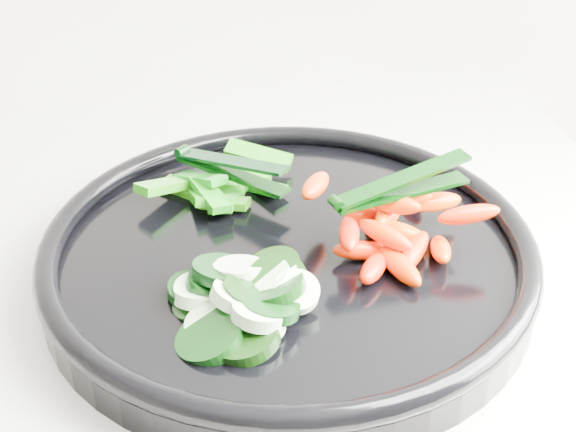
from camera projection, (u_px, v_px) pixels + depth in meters
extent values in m
cylinder|color=black|center=(288.00, 263.00, 0.61)|extent=(0.41, 0.41, 0.02)
torus|color=black|center=(288.00, 243.00, 0.60)|extent=(0.42, 0.42, 0.02)
cylinder|color=black|center=(210.00, 338.00, 0.52)|extent=(0.06, 0.06, 0.03)
cylinder|color=beige|center=(208.00, 324.00, 0.53)|extent=(0.04, 0.04, 0.02)
cylinder|color=black|center=(215.00, 288.00, 0.56)|extent=(0.06, 0.06, 0.03)
cylinder|color=beige|center=(199.00, 299.00, 0.55)|extent=(0.04, 0.04, 0.02)
cylinder|color=black|center=(225.00, 300.00, 0.55)|extent=(0.05, 0.04, 0.03)
cylinder|color=beige|center=(217.00, 287.00, 0.56)|extent=(0.03, 0.03, 0.02)
cylinder|color=black|center=(245.00, 339.00, 0.52)|extent=(0.06, 0.06, 0.02)
cylinder|color=beige|center=(263.00, 327.00, 0.52)|extent=(0.04, 0.04, 0.02)
cylinder|color=black|center=(225.00, 283.00, 0.57)|extent=(0.05, 0.05, 0.02)
cylinder|color=#D7F3C2|center=(241.00, 279.00, 0.57)|extent=(0.03, 0.03, 0.02)
cylinder|color=black|center=(208.00, 291.00, 0.56)|extent=(0.06, 0.06, 0.02)
cylinder|color=beige|center=(216.00, 292.00, 0.56)|extent=(0.04, 0.04, 0.01)
cylinder|color=black|center=(194.00, 291.00, 0.56)|extent=(0.05, 0.05, 0.01)
cylinder|color=beige|center=(198.00, 293.00, 0.55)|extent=(0.05, 0.05, 0.02)
cylinder|color=black|center=(198.00, 302.00, 0.55)|extent=(0.04, 0.04, 0.02)
cylinder|color=beige|center=(219.00, 287.00, 0.56)|extent=(0.03, 0.03, 0.02)
cylinder|color=black|center=(275.00, 289.00, 0.54)|extent=(0.06, 0.06, 0.03)
cylinder|color=#D5F9C7|center=(268.00, 279.00, 0.55)|extent=(0.05, 0.05, 0.02)
cylinder|color=black|center=(223.00, 271.00, 0.56)|extent=(0.06, 0.06, 0.02)
cylinder|color=beige|center=(239.00, 270.00, 0.56)|extent=(0.04, 0.04, 0.02)
cylinder|color=black|center=(249.00, 294.00, 0.54)|extent=(0.05, 0.05, 0.03)
cylinder|color=beige|center=(236.00, 297.00, 0.54)|extent=(0.04, 0.04, 0.03)
cylinder|color=black|center=(277.00, 282.00, 0.55)|extent=(0.05, 0.05, 0.03)
cylinder|color=#DEF7C6|center=(296.00, 292.00, 0.54)|extent=(0.04, 0.04, 0.02)
cylinder|color=black|center=(273.00, 270.00, 0.56)|extent=(0.05, 0.05, 0.02)
cylinder|color=#D7F1C1|center=(277.00, 275.00, 0.56)|extent=(0.04, 0.04, 0.02)
cylinder|color=black|center=(271.00, 307.00, 0.53)|extent=(0.06, 0.06, 0.02)
cylinder|color=beige|center=(259.00, 313.00, 0.52)|extent=(0.05, 0.05, 0.02)
ellipsoid|color=#F94F00|center=(414.00, 251.00, 0.59)|extent=(0.04, 0.04, 0.02)
ellipsoid|color=red|center=(362.00, 250.00, 0.59)|extent=(0.05, 0.02, 0.02)
ellipsoid|color=red|center=(400.00, 266.00, 0.58)|extent=(0.03, 0.05, 0.02)
ellipsoid|color=#FF2E00|center=(376.00, 224.00, 0.62)|extent=(0.02, 0.04, 0.02)
ellipsoid|color=#EC5B00|center=(441.00, 249.00, 0.59)|extent=(0.03, 0.05, 0.03)
ellipsoid|color=#FF2D00|center=(383.00, 225.00, 0.62)|extent=(0.03, 0.05, 0.02)
ellipsoid|color=#FF1300|center=(374.00, 268.00, 0.57)|extent=(0.04, 0.04, 0.02)
ellipsoid|color=#FF6700|center=(396.00, 232.00, 0.61)|extent=(0.05, 0.04, 0.03)
ellipsoid|color=#FF2100|center=(408.00, 189.00, 0.67)|extent=(0.03, 0.05, 0.03)
ellipsoid|color=#F93700|center=(373.00, 200.00, 0.65)|extent=(0.03, 0.04, 0.02)
ellipsoid|color=#FF1D00|center=(349.00, 233.00, 0.59)|extent=(0.03, 0.05, 0.02)
ellipsoid|color=#F81400|center=(400.00, 198.00, 0.63)|extent=(0.04, 0.04, 0.02)
ellipsoid|color=#FF5000|center=(388.00, 215.00, 0.61)|extent=(0.04, 0.04, 0.02)
ellipsoid|color=#FE5600|center=(385.00, 235.00, 0.58)|extent=(0.04, 0.05, 0.02)
ellipsoid|color=#E80D00|center=(366.00, 212.00, 0.61)|extent=(0.05, 0.03, 0.02)
ellipsoid|color=#FF5600|center=(436.00, 202.00, 0.62)|extent=(0.05, 0.03, 0.02)
ellipsoid|color=#FD5300|center=(394.00, 205.00, 0.59)|extent=(0.04, 0.04, 0.02)
ellipsoid|color=#F85300|center=(316.00, 186.00, 0.62)|extent=(0.04, 0.05, 0.02)
ellipsoid|color=#F14100|center=(408.00, 198.00, 0.60)|extent=(0.04, 0.02, 0.02)
ellipsoid|color=#F90D00|center=(469.00, 214.00, 0.58)|extent=(0.05, 0.02, 0.02)
cube|color=#0D730A|center=(229.00, 196.00, 0.66)|extent=(0.04, 0.06, 0.02)
cube|color=#186809|center=(241.00, 183.00, 0.68)|extent=(0.05, 0.02, 0.02)
cube|color=#0E6209|center=(263.00, 187.00, 0.68)|extent=(0.04, 0.05, 0.02)
cube|color=#24710A|center=(225.00, 203.00, 0.66)|extent=(0.04, 0.03, 0.01)
cube|color=#23730A|center=(229.00, 186.00, 0.68)|extent=(0.07, 0.03, 0.02)
cube|color=#1A700A|center=(185.00, 189.00, 0.68)|extent=(0.04, 0.04, 0.01)
cube|color=#11740B|center=(200.00, 193.00, 0.67)|extent=(0.03, 0.07, 0.03)
cube|color=#0A6C0D|center=(200.00, 179.00, 0.67)|extent=(0.04, 0.05, 0.02)
cube|color=#126809|center=(165.00, 186.00, 0.66)|extent=(0.05, 0.04, 0.02)
cube|color=#1B6709|center=(210.00, 194.00, 0.65)|extent=(0.03, 0.06, 0.01)
cube|color=#13710A|center=(259.00, 155.00, 0.70)|extent=(0.06, 0.04, 0.02)
cylinder|color=black|center=(336.00, 203.00, 0.57)|extent=(0.01, 0.01, 0.01)
cube|color=black|center=(402.00, 192.00, 0.59)|extent=(0.11, 0.04, 0.00)
cube|color=black|center=(403.00, 179.00, 0.59)|extent=(0.11, 0.04, 0.02)
cylinder|color=black|center=(182.00, 151.00, 0.69)|extent=(0.01, 0.01, 0.01)
cube|color=black|center=(232.00, 174.00, 0.67)|extent=(0.09, 0.09, 0.00)
cube|color=black|center=(232.00, 162.00, 0.66)|extent=(0.09, 0.09, 0.02)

